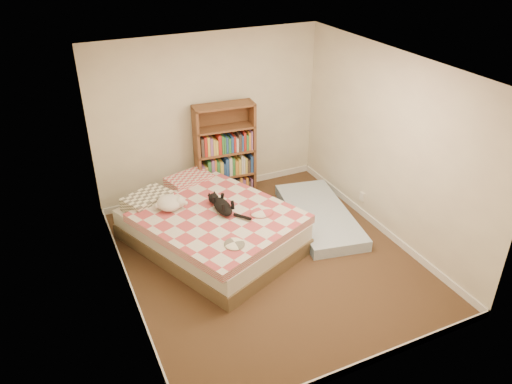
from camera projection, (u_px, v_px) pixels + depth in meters
name	position (u px, v px, depth m)	size (l,w,h in m)	color
room	(268.00, 177.00, 5.88)	(3.51, 4.01, 2.51)	#412A1B
bed	(210.00, 226.00, 6.64)	(2.31, 2.68, 0.60)	brown
bookshelf	(225.00, 163.00, 7.66)	(0.93, 0.37, 1.51)	brown
floor_mattress	(319.00, 216.00, 7.23)	(0.81, 1.80, 0.16)	#7AA0CB
black_cat	(222.00, 205.00, 6.44)	(0.28, 0.74, 0.17)	black
white_dog	(170.00, 203.00, 6.47)	(0.41, 0.44, 0.17)	white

